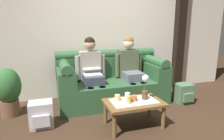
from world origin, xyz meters
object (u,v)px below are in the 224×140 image
object	(u,v)px
couch	(111,82)
cup_far_center	(117,98)
backpack_right	(184,93)
potted_plant	(8,90)
backpack_left	(41,115)
person_right	(130,66)
flower_vase	(145,86)
cup_near_right	(127,96)
person_left	(91,69)
coffee_table	(134,105)
cup_near_left	(129,100)
cup_far_left	(134,98)

from	to	relation	value
couch	cup_far_center	distance (m)	0.98
couch	backpack_right	xyz separation A→B (m)	(1.27, -0.50, -0.20)
potted_plant	backpack_left	bearing A→B (deg)	-48.32
person_right	flower_vase	bearing A→B (deg)	-101.24
flower_vase	potted_plant	distance (m)	2.13
potted_plant	cup_near_right	bearing A→B (deg)	-26.16
person_left	coffee_table	xyz separation A→B (m)	(0.38, -1.04, -0.33)
cup_near_left	cup_far_center	world-z (taller)	cup_near_left
potted_plant	flower_vase	bearing A→B (deg)	-25.67
cup_far_center	backpack_right	size ratio (longest dim) A/B	0.23
flower_vase	cup_far_left	world-z (taller)	flower_vase
person_right	potted_plant	bearing A→B (deg)	-177.15
flower_vase	backpack_left	bearing A→B (deg)	165.32
cup_far_left	flower_vase	bearing A→B (deg)	4.78
couch	person_right	xyz separation A→B (m)	(0.38, -0.00, 0.28)
flower_vase	cup_near_right	world-z (taller)	flower_vase
person_right	cup_near_left	distance (m)	1.22
cup_near_right	backpack_left	xyz separation A→B (m)	(-1.20, 0.28, -0.25)
person_right	cup_far_center	distance (m)	1.14
cup_far_center	backpack_right	bearing A→B (deg)	17.03
flower_vase	cup_near_right	xyz separation A→B (m)	(-0.23, 0.09, -0.15)
person_left	cup_far_center	bearing A→B (deg)	-80.24
cup_near_right	backpack_left	distance (m)	1.26
person_left	potted_plant	world-z (taller)	person_left
backpack_right	backpack_left	bearing A→B (deg)	-176.49
potted_plant	couch	bearing A→B (deg)	3.53
coffee_table	cup_near_left	xyz separation A→B (m)	(-0.10, -0.06, 0.11)
flower_vase	cup_far_left	xyz separation A→B (m)	(-0.18, -0.01, -0.15)
cup_near_left	cup_far_left	bearing A→B (deg)	28.49
person_right	cup_far_center	world-z (taller)	person_right
person_left	cup_far_center	xyz separation A→B (m)	(0.16, -0.95, -0.23)
couch	person_right	bearing A→B (deg)	-0.25
cup_near_left	potted_plant	bearing A→B (deg)	148.91
person_right	backpack_right	world-z (taller)	person_right
couch	potted_plant	size ratio (longest dim) A/B	2.53
person_right	cup_far_left	bearing A→B (deg)	-110.06
cup_near_right	backpack_right	distance (m)	1.42
couch	person_right	size ratio (longest dim) A/B	1.62
couch	coffee_table	distance (m)	1.04
flower_vase	cup_near_left	world-z (taller)	flower_vase
cup_near_left	cup_far_left	size ratio (longest dim) A/B	1.28
person_left	cup_near_right	bearing A→B (deg)	-70.89
couch	cup_far_left	xyz separation A→B (m)	(-0.00, -1.04, 0.05)
cup_near_right	cup_far_center	world-z (taller)	cup_near_right
cup_far_center	cup_far_left	xyz separation A→B (m)	(0.21, -0.09, -0.00)
flower_vase	cup_far_center	bearing A→B (deg)	169.04
backpack_right	potted_plant	size ratio (longest dim) A/B	0.46
cup_near_right	cup_far_left	world-z (taller)	cup_near_right
cup_near_left	coffee_table	bearing A→B (deg)	28.75
cup_near_left	cup_near_right	bearing A→B (deg)	74.17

